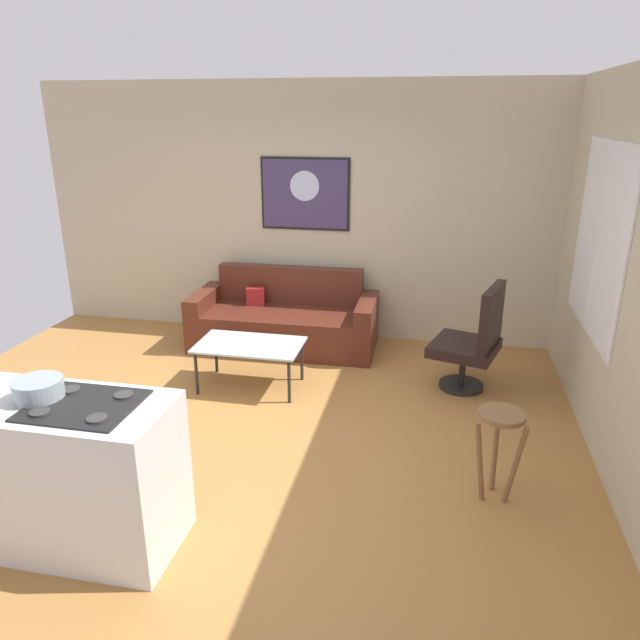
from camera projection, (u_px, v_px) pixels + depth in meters
ground at (255, 437)px, 4.81m from camera, size 6.40×6.40×0.04m
back_wall at (317, 214)px, 6.58m from camera, size 6.40×0.05×2.80m
right_wall at (623, 275)px, 4.12m from camera, size 0.05×6.40×2.80m
couch at (285, 322)px, 6.54m from camera, size 2.01×0.86×0.83m
coffee_table at (250, 347)px, 5.51m from camera, size 0.97×0.59×0.44m
armchair at (474, 340)px, 5.43m from camera, size 0.72×0.73×1.02m
bar_stool at (500, 433)px, 3.88m from camera, size 0.35×0.35×0.64m
kitchen_counter at (53, 471)px, 3.51m from camera, size 1.47×0.62×0.95m
mixing_bowl at (38, 390)px, 3.37m from camera, size 0.28×0.28×0.12m
wall_painting at (305, 194)px, 6.49m from camera, size 0.99×0.03×0.79m
window at (600, 240)px, 4.64m from camera, size 0.03×1.50×1.50m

